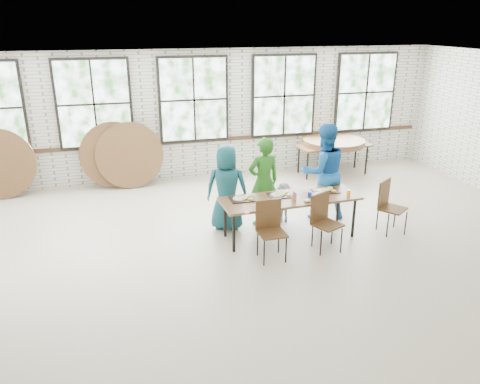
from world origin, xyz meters
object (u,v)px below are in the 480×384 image
Objects in this scene: dining_table at (290,200)px; storage_table at (333,147)px; chair_near_right at (323,217)px; chair_near_left at (270,225)px.

dining_table is 1.31× the size of storage_table.
dining_table is 2.56× the size of chair_near_right.
chair_near_left is 0.95m from chair_near_right.
chair_near_right is at bearing -123.21° from storage_table.
storage_table is (2.89, 3.72, 0.13)m from chair_near_left.
chair_near_left is (-0.57, -0.61, -0.13)m from dining_table.
dining_table is 0.68m from chair_near_right.
storage_table is (1.95, 3.66, 0.13)m from chair_near_right.
chair_near_left is 1.00× the size of chair_near_right.
chair_near_left is at bearing 159.44° from chair_near_right.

